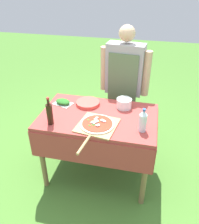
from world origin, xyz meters
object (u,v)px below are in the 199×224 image
prep_table (98,125)px  herb_container (63,102)px  pizza_on_peel (97,125)px  oil_bottle (50,114)px  plate_stack (88,103)px  mixing_tub (124,103)px  water_bottle (143,121)px  person_cook (124,81)px

prep_table → herb_container: 0.46m
pizza_on_peel → herb_container: bearing=152.0°
oil_bottle → plate_stack: 0.50m
oil_bottle → mixing_tub: bearing=35.5°
mixing_tub → pizza_on_peel: bearing=-116.2°
water_bottle → plate_stack: 0.69m
pizza_on_peel → herb_container: 0.55m
mixing_tub → herb_container: bearing=-173.9°
water_bottle → oil_bottle: bearing=-174.6°
prep_table → mixing_tub: mixing_tub is taller
person_cook → mixing_tub: (0.06, -0.39, -0.07)m
person_cook → pizza_on_peel: bearing=86.4°
mixing_tub → person_cook: bearing=98.1°
herb_container → prep_table: bearing=-18.3°
person_cook → water_bottle: bearing=115.8°
herb_container → mixing_tub: bearing=6.1°
oil_bottle → prep_table: bearing=30.8°
water_bottle → herb_container: (-0.85, 0.30, -0.08)m
person_cook → plate_stack: 0.54m
prep_table → mixing_tub: size_ratio=7.44×
plate_stack → person_cook: bearing=51.9°
pizza_on_peel → mixing_tub: bearing=71.9°
pizza_on_peel → oil_bottle: (-0.43, -0.05, 0.09)m
herb_container → person_cook: bearing=38.3°
mixing_tub → prep_table: bearing=-137.4°
oil_bottle → water_bottle: size_ratio=1.22×
herb_container → plate_stack: (0.26, 0.05, -0.01)m
oil_bottle → mixing_tub: (0.62, 0.44, -0.06)m
water_bottle → mixing_tub: water_bottle is taller
pizza_on_peel → oil_bottle: 0.44m
person_cook → pizza_on_peel: size_ratio=2.47×
prep_table → pizza_on_peel: bearing=-80.8°
mixing_tub → water_bottle: bearing=-59.8°
plate_stack → oil_bottle: bearing=-119.8°
oil_bottle → water_bottle: (0.84, 0.08, -0.00)m
plate_stack → pizza_on_peel: bearing=-63.5°
oil_bottle → water_bottle: bearing=5.4°
prep_table → oil_bottle: 0.52m
person_cook → mixing_tub: size_ratio=9.83×
herb_container → pizza_on_peel: bearing=-36.1°
person_cook → oil_bottle: bearing=62.2°
prep_table → herb_container: bearing=161.7°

